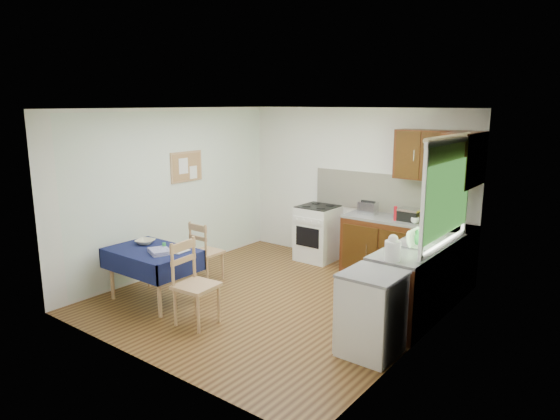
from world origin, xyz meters
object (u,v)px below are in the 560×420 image
Objects in this scene: chair_far at (205,250)px; kettle at (393,249)px; chair_near at (193,281)px; toaster at (368,208)px; dish_rack at (414,244)px; dining_table at (152,257)px; sandwich_press at (410,215)px.

kettle reaches higher than chair_far.
toaster reaches higher than chair_near.
toaster reaches higher than dish_rack.
dish_rack is at bearing 93.49° from kettle.
dining_table is 3.28m from toaster.
chair_far is 0.89× the size of chair_near.
chair_far is 2.91× the size of sandwich_press.
dish_rack is at bearing -167.01° from chair_far.
kettle reaches higher than chair_near.
chair_far is (-0.02, 0.95, -0.13)m from dining_table.
chair_far is at bearing -159.16° from sandwich_press.
chair_far is 3.20× the size of toaster.
kettle reaches higher than toaster.
dish_rack is (0.57, -1.20, -0.06)m from sandwich_press.
toaster is at bearing 161.97° from sandwich_press.
sandwich_press is at bearing 97.56° from dish_rack.
dish_rack reaches higher than chair_near.
chair_far is at bearing -115.53° from toaster.
toaster is at bearing -18.09° from chair_near.
chair_far is at bearing 36.15° from chair_near.
kettle is (0.61, -1.89, 0.04)m from sandwich_press.
dish_rack is (2.89, 1.60, 0.32)m from dining_table.
dining_table is 3.82× the size of sandwich_press.
kettle is at bearing -39.35° from toaster.
sandwich_press reaches higher than chair_near.
toaster is 0.67m from sandwich_press.
dining_table is at bearing 91.51° from chair_far.
chair_near is 3.08m from toaster.
dining_table is at bearing -103.99° from toaster.
sandwich_press reaches higher than chair_far.
dining_table is 4.20× the size of toaster.
kettle is (2.00, 1.06, 0.50)m from chair_near.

